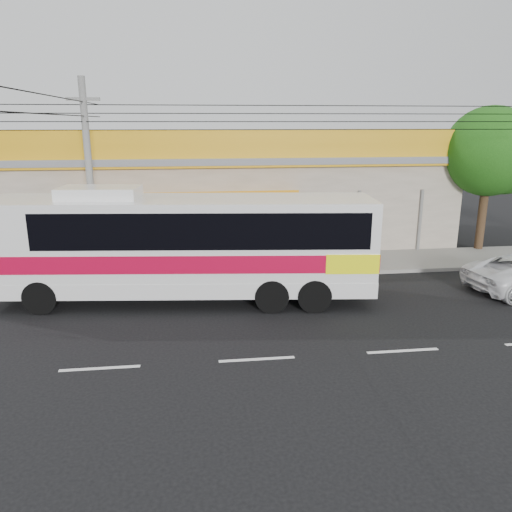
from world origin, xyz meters
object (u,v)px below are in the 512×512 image
at_px(tree_near, 493,155).
at_px(motorbike_red, 30,253).
at_px(motorbike_dark, 65,267).
at_px(coach_bus, 188,241).
at_px(utility_pole, 84,116).

bearing_deg(tree_near, motorbike_red, -179.45).
distance_m(motorbike_dark, tree_near, 19.17).
relative_size(coach_bus, utility_pole, 0.38).
height_order(motorbike_red, tree_near, tree_near).
height_order(coach_bus, utility_pole, utility_pole).
bearing_deg(motorbike_dark, utility_pole, -90.37).
bearing_deg(motorbike_red, utility_pole, -134.14).
height_order(motorbike_red, utility_pole, utility_pole).
distance_m(motorbike_red, utility_pole, 7.10).
distance_m(coach_bus, utility_pole, 5.68).
xyz_separation_m(motorbike_red, utility_pole, (3.30, -2.92, 5.57)).
bearing_deg(utility_pole, motorbike_red, 138.50).
bearing_deg(tree_near, utility_pole, -169.77).
bearing_deg(motorbike_dark, tree_near, -61.45).
xyz_separation_m(motorbike_dark, tree_near, (18.58, 2.62, 3.91)).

